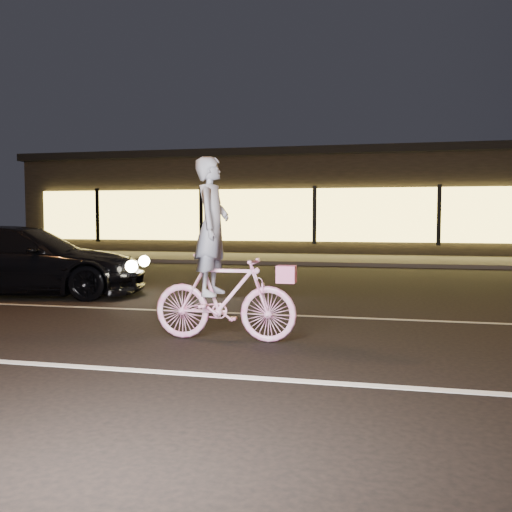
# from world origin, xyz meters

# --- Properties ---
(ground) EXTENTS (90.00, 90.00, 0.00)m
(ground) POSITION_xyz_m (0.00, 0.00, 0.00)
(ground) COLOR black
(ground) RESTS_ON ground
(lane_stripe_near) EXTENTS (60.00, 0.12, 0.01)m
(lane_stripe_near) POSITION_xyz_m (0.00, -1.50, 0.00)
(lane_stripe_near) COLOR silver
(lane_stripe_near) RESTS_ON ground
(lane_stripe_far) EXTENTS (60.00, 0.10, 0.01)m
(lane_stripe_far) POSITION_xyz_m (0.00, 2.00, 0.00)
(lane_stripe_far) COLOR gray
(lane_stripe_far) RESTS_ON ground
(sidewalk) EXTENTS (30.00, 4.00, 0.12)m
(sidewalk) POSITION_xyz_m (0.00, 13.00, 0.06)
(sidewalk) COLOR #383533
(sidewalk) RESTS_ON ground
(storefront) EXTENTS (25.40, 8.42, 4.20)m
(storefront) POSITION_xyz_m (0.00, 18.97, 2.15)
(storefront) COLOR black
(storefront) RESTS_ON ground
(cyclist) EXTENTS (1.82, 0.63, 2.29)m
(cyclist) POSITION_xyz_m (0.67, 0.04, 0.81)
(cyclist) COLOR #F53DA9
(cyclist) RESTS_ON ground
(sedan) EXTENTS (5.01, 2.94, 1.36)m
(sedan) POSITION_xyz_m (-4.26, 3.09, 0.68)
(sedan) COLOR black
(sedan) RESTS_ON ground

